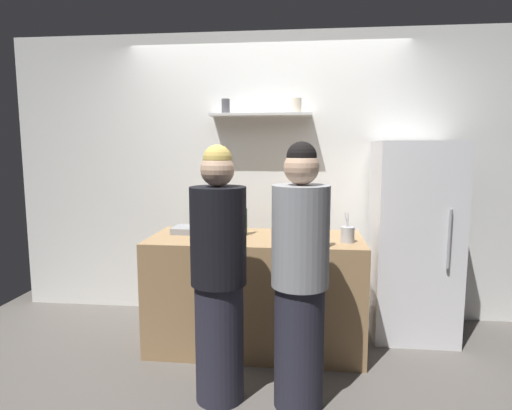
# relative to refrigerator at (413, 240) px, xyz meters

# --- Properties ---
(ground_plane) EXTENTS (5.28, 5.28, 0.00)m
(ground_plane) POSITION_rel_refrigerator_xyz_m (-1.26, -0.85, -0.81)
(ground_plane) COLOR #59544F
(back_wall_assembly) EXTENTS (4.80, 0.32, 2.60)m
(back_wall_assembly) POSITION_rel_refrigerator_xyz_m (-1.26, 0.40, 0.49)
(back_wall_assembly) COLOR white
(back_wall_assembly) RESTS_ON ground
(refrigerator) EXTENTS (0.66, 0.64, 1.62)m
(refrigerator) POSITION_rel_refrigerator_xyz_m (0.00, 0.00, 0.00)
(refrigerator) COLOR white
(refrigerator) RESTS_ON ground
(counter) EXTENTS (1.64, 0.72, 0.88)m
(counter) POSITION_rel_refrigerator_xyz_m (-1.27, -0.36, -0.37)
(counter) COLOR #9E7A51
(counter) RESTS_ON ground
(baking_pan) EXTENTS (0.34, 0.24, 0.05)m
(baking_pan) POSITION_rel_refrigerator_xyz_m (-1.79, -0.25, 0.10)
(baking_pan) COLOR gray
(baking_pan) RESTS_ON counter
(utensil_holder) EXTENTS (0.10, 0.10, 0.22)m
(utensil_holder) POSITION_rel_refrigerator_xyz_m (-0.59, -0.48, 0.13)
(utensil_holder) COLOR #B2B2B7
(utensil_holder) RESTS_ON counter
(wine_bottle_amber_glass) EXTENTS (0.07, 0.07, 0.29)m
(wine_bottle_amber_glass) POSITION_rel_refrigerator_xyz_m (-0.91, -0.42, 0.18)
(wine_bottle_amber_glass) COLOR #472814
(wine_bottle_amber_glass) RESTS_ON counter
(wine_bottle_green_glass) EXTENTS (0.06, 0.06, 0.33)m
(wine_bottle_green_glass) POSITION_rel_refrigerator_xyz_m (-1.38, -0.30, 0.19)
(wine_bottle_green_glass) COLOR #19471E
(wine_bottle_green_glass) RESTS_ON counter
(wine_bottle_pale_glass) EXTENTS (0.08, 0.08, 0.31)m
(wine_bottle_pale_glass) POSITION_rel_refrigerator_xyz_m (-0.77, -0.65, 0.19)
(wine_bottle_pale_glass) COLOR #B2BFB2
(wine_bottle_pale_glass) RESTS_ON counter
(wine_bottle_dark_glass) EXTENTS (0.08, 0.08, 0.35)m
(wine_bottle_dark_glass) POSITION_rel_refrigerator_xyz_m (-1.51, -0.23, 0.20)
(wine_bottle_dark_glass) COLOR black
(wine_bottle_dark_glass) RESTS_ON counter
(water_bottle_plastic) EXTENTS (0.08, 0.08, 0.25)m
(water_bottle_plastic) POSITION_rel_refrigerator_xyz_m (-1.52, -0.53, 0.18)
(water_bottle_plastic) COLOR silver
(water_bottle_plastic) RESTS_ON counter
(person_grey_hoodie) EXTENTS (0.34, 0.34, 1.60)m
(person_grey_hoodie) POSITION_rel_refrigerator_xyz_m (-0.92, -1.13, -0.02)
(person_grey_hoodie) COLOR #262633
(person_grey_hoodie) RESTS_ON ground
(person_blonde) EXTENTS (0.34, 0.34, 1.59)m
(person_blonde) POSITION_rel_refrigerator_xyz_m (-1.42, -1.12, -0.03)
(person_blonde) COLOR #262633
(person_blonde) RESTS_ON ground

